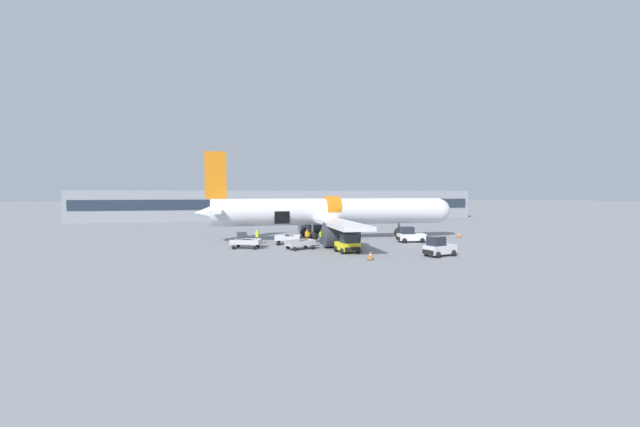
{
  "coord_description": "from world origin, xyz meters",
  "views": [
    {
      "loc": [
        -11.0,
        -41.77,
        5.53
      ],
      "look_at": [
        -1.51,
        0.71,
        3.26
      ],
      "focal_mm": 22.0,
      "sensor_mm": 36.0,
      "label": 1
    }
  ],
  "objects_px": {
    "baggage_cart_empty": "(301,245)",
    "ground_crew_loader_a": "(321,236)",
    "baggage_tug_lead": "(439,248)",
    "baggage_tug_rear": "(410,236)",
    "ground_crew_loader_b": "(307,236)",
    "baggage_cart_queued": "(247,244)",
    "baggage_tug_mid": "(348,245)",
    "baggage_cart_loading": "(288,240)",
    "airplane": "(328,214)",
    "ground_crew_driver": "(257,236)"
  },
  "relations": [
    {
      "from": "baggage_cart_empty",
      "to": "ground_crew_loader_b",
      "type": "xyz_separation_m",
      "value": [
        1.49,
        4.58,
        0.35
      ]
    },
    {
      "from": "baggage_tug_rear",
      "to": "baggage_cart_empty",
      "type": "distance_m",
      "value": 13.2
    },
    {
      "from": "baggage_cart_queued",
      "to": "airplane",
      "type": "bearing_deg",
      "value": 31.63
    },
    {
      "from": "ground_crew_loader_b",
      "to": "baggage_tug_lead",
      "type": "bearing_deg",
      "value": -50.1
    },
    {
      "from": "baggage_tug_mid",
      "to": "baggage_cart_loading",
      "type": "distance_m",
      "value": 8.35
    },
    {
      "from": "baggage_tug_rear",
      "to": "baggage_cart_empty",
      "type": "xyz_separation_m",
      "value": [
        -12.92,
        -2.7,
        -0.28
      ]
    },
    {
      "from": "baggage_cart_queued",
      "to": "ground_crew_loader_a",
      "type": "distance_m",
      "value": 8.27
    },
    {
      "from": "baggage_tug_mid",
      "to": "baggage_tug_rear",
      "type": "relative_size",
      "value": 0.78
    },
    {
      "from": "baggage_tug_rear",
      "to": "ground_crew_loader_a",
      "type": "bearing_deg",
      "value": 175.01
    },
    {
      "from": "baggage_tug_mid",
      "to": "baggage_cart_empty",
      "type": "height_order",
      "value": "baggage_tug_mid"
    },
    {
      "from": "baggage_tug_rear",
      "to": "ground_crew_loader_a",
      "type": "xyz_separation_m",
      "value": [
        -10.05,
        0.88,
        0.07
      ]
    },
    {
      "from": "baggage_tug_mid",
      "to": "baggage_cart_loading",
      "type": "bearing_deg",
      "value": 123.73
    },
    {
      "from": "airplane",
      "to": "ground_crew_loader_a",
      "type": "bearing_deg",
      "value": -112.27
    },
    {
      "from": "ground_crew_loader_a",
      "to": "ground_crew_driver",
      "type": "distance_m",
      "value": 6.97
    },
    {
      "from": "baggage_tug_lead",
      "to": "baggage_tug_rear",
      "type": "distance_m",
      "value": 9.74
    },
    {
      "from": "airplane",
      "to": "baggage_tug_rear",
      "type": "bearing_deg",
      "value": -30.89
    },
    {
      "from": "baggage_tug_rear",
      "to": "baggage_cart_queued",
      "type": "distance_m",
      "value": 18.13
    },
    {
      "from": "airplane",
      "to": "ground_crew_loader_a",
      "type": "xyz_separation_m",
      "value": [
        -1.69,
        -4.12,
        -2.26
      ]
    },
    {
      "from": "airplane",
      "to": "baggage_tug_lead",
      "type": "xyz_separation_m",
      "value": [
        6.5,
        -14.56,
        -2.33
      ]
    },
    {
      "from": "baggage_cart_queued",
      "to": "ground_crew_loader_b",
      "type": "distance_m",
      "value": 7.27
    },
    {
      "from": "ground_crew_loader_a",
      "to": "ground_crew_driver",
      "type": "height_order",
      "value": "ground_crew_driver"
    },
    {
      "from": "baggage_cart_empty",
      "to": "ground_crew_loader_a",
      "type": "xyz_separation_m",
      "value": [
        2.87,
        3.58,
        0.36
      ]
    },
    {
      "from": "baggage_tug_lead",
      "to": "ground_crew_loader_b",
      "type": "xyz_separation_m",
      "value": [
        -9.57,
        11.44,
        0.07
      ]
    },
    {
      "from": "baggage_tug_lead",
      "to": "baggage_cart_queued",
      "type": "xyz_separation_m",
      "value": [
        -16.23,
        8.56,
        -0.26
      ]
    },
    {
      "from": "airplane",
      "to": "ground_crew_loader_b",
      "type": "height_order",
      "value": "airplane"
    },
    {
      "from": "ground_crew_loader_b",
      "to": "ground_crew_loader_a",
      "type": "bearing_deg",
      "value": -35.9
    },
    {
      "from": "ground_crew_loader_a",
      "to": "ground_crew_driver",
      "type": "relative_size",
      "value": 0.97
    },
    {
      "from": "baggage_tug_rear",
      "to": "baggage_cart_queued",
      "type": "relative_size",
      "value": 0.83
    },
    {
      "from": "baggage_cart_loading",
      "to": "airplane",
      "type": "bearing_deg",
      "value": 36.12
    },
    {
      "from": "baggage_tug_rear",
      "to": "ground_crew_driver",
      "type": "distance_m",
      "value": 17.04
    },
    {
      "from": "baggage_cart_queued",
      "to": "ground_crew_driver",
      "type": "xyz_separation_m",
      "value": [
        1.18,
        3.06,
        0.35
      ]
    },
    {
      "from": "airplane",
      "to": "ground_crew_loader_b",
      "type": "xyz_separation_m",
      "value": [
        -3.07,
        -3.12,
        -2.26
      ]
    },
    {
      "from": "baggage_tug_rear",
      "to": "baggage_cart_loading",
      "type": "height_order",
      "value": "baggage_tug_rear"
    },
    {
      "from": "baggage_tug_rear",
      "to": "baggage_cart_queued",
      "type": "bearing_deg",
      "value": -176.84
    },
    {
      "from": "airplane",
      "to": "baggage_tug_mid",
      "type": "relative_size",
      "value": 12.45
    },
    {
      "from": "baggage_cart_empty",
      "to": "ground_crew_driver",
      "type": "height_order",
      "value": "ground_crew_driver"
    },
    {
      "from": "baggage_tug_lead",
      "to": "baggage_tug_mid",
      "type": "distance_m",
      "value": 8.1
    },
    {
      "from": "baggage_tug_mid",
      "to": "baggage_cart_loading",
      "type": "relative_size",
      "value": 0.68
    },
    {
      "from": "baggage_cart_empty",
      "to": "baggage_tug_mid",
      "type": "bearing_deg",
      "value": -39.02
    },
    {
      "from": "baggage_cart_loading",
      "to": "baggage_tug_rear",
      "type": "bearing_deg",
      "value": -4.64
    },
    {
      "from": "baggage_tug_lead",
      "to": "baggage_tug_rear",
      "type": "height_order",
      "value": "baggage_tug_lead"
    },
    {
      "from": "baggage_cart_loading",
      "to": "baggage_cart_empty",
      "type": "distance_m",
      "value": 3.89
    },
    {
      "from": "baggage_tug_mid",
      "to": "ground_crew_driver",
      "type": "xyz_separation_m",
      "value": [
        -7.86,
        7.89,
        0.11
      ]
    },
    {
      "from": "baggage_tug_lead",
      "to": "ground_crew_driver",
      "type": "bearing_deg",
      "value": 142.32
    },
    {
      "from": "ground_crew_loader_a",
      "to": "ground_crew_loader_b",
      "type": "bearing_deg",
      "value": 144.1
    },
    {
      "from": "airplane",
      "to": "baggage_tug_rear",
      "type": "relative_size",
      "value": 9.66
    },
    {
      "from": "ground_crew_loader_b",
      "to": "baggage_cart_queued",
      "type": "bearing_deg",
      "value": -156.65
    },
    {
      "from": "baggage_tug_rear",
      "to": "baggage_cart_loading",
      "type": "relative_size",
      "value": 0.88
    },
    {
      "from": "baggage_cart_loading",
      "to": "baggage_tug_mid",
      "type": "bearing_deg",
      "value": -56.27
    },
    {
      "from": "baggage_tug_lead",
      "to": "baggage_cart_empty",
      "type": "distance_m",
      "value": 13.01
    }
  ]
}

